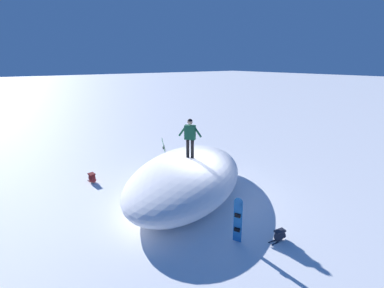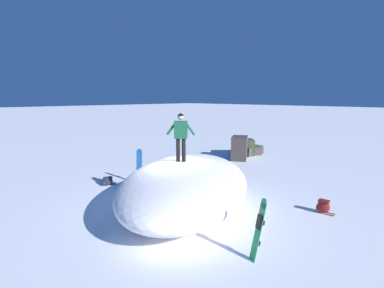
# 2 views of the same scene
# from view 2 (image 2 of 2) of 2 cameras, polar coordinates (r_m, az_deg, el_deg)

# --- Properties ---
(ground) EXTENTS (240.00, 240.00, 0.00)m
(ground) POSITION_cam_2_polar(r_m,az_deg,el_deg) (11.06, -5.36, -12.17)
(ground) COLOR white
(snow_mound) EXTENTS (7.84, 8.73, 1.75)m
(snow_mound) POSITION_cam_2_polar(r_m,az_deg,el_deg) (10.71, -1.21, -7.87)
(snow_mound) COLOR white
(snow_mound) RESTS_ON ground
(snowboarder_standing) EXTENTS (0.84, 0.73, 1.70)m
(snowboarder_standing) POSITION_cam_2_polar(r_m,az_deg,el_deg) (10.21, -2.20, 2.19)
(snowboarder_standing) COLOR black
(snowboarder_standing) RESTS_ON snow_mound
(snowboard_primary_upright) EXTENTS (0.31, 0.25, 1.66)m
(snowboard_primary_upright) POSITION_cam_2_polar(r_m,az_deg,el_deg) (13.79, -10.26, -4.19)
(snowboard_primary_upright) COLOR #2672BF
(snowboard_primary_upright) RESTS_ON ground
(snowboard_secondary_upright) EXTENTS (0.39, 0.40, 1.59)m
(snowboard_secondary_upright) POSITION_cam_2_polar(r_m,az_deg,el_deg) (7.65, 12.96, -15.82)
(snowboard_secondary_upright) COLOR #1E8C47
(snowboard_secondary_upright) RESTS_ON ground
(backpack_near) EXTENTS (0.64, 0.37, 0.48)m
(backpack_near) POSITION_cam_2_polar(r_m,az_deg,el_deg) (11.37, 24.27, -11.05)
(backpack_near) COLOR maroon
(backpack_near) RESTS_ON ground
(backpack_far) EXTENTS (0.29, 0.68, 0.40)m
(backpack_far) POSITION_cam_2_polar(r_m,az_deg,el_deg) (13.99, -16.16, -6.98)
(backpack_far) COLOR #1E2333
(backpack_far) RESTS_ON ground
(rock_outcrop) EXTENTS (2.57, 3.91, 1.51)m
(rock_outcrop) POSITION_cam_2_polar(r_m,az_deg,el_deg) (20.33, 10.17, -0.87)
(rock_outcrop) COLOR #41353B
(rock_outcrop) RESTS_ON ground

